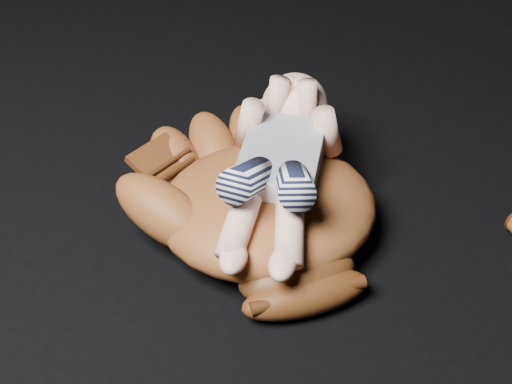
# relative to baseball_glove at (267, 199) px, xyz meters

# --- Properties ---
(baseball_glove) EXTENTS (0.49, 0.53, 0.14)m
(baseball_glove) POSITION_rel_baseball_glove_xyz_m (0.00, 0.00, 0.00)
(baseball_glove) COLOR brown
(baseball_glove) RESTS_ON ground
(newborn_baby) EXTENTS (0.26, 0.42, 0.16)m
(newborn_baby) POSITION_rel_baseball_glove_xyz_m (0.01, 0.00, 0.06)
(newborn_baby) COLOR #EDB199
(newborn_baby) RESTS_ON baseball_glove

